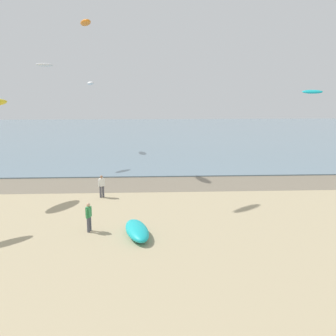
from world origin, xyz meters
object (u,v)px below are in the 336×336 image
(person_nearest_camera, at_px, (89,216))
(kite_aloft_6, at_px, (312,92))
(kite_aloft_2, at_px, (90,83))
(person_left_flank, at_px, (102,186))
(kite_aloft_4, at_px, (86,23))
(kite_aloft_5, at_px, (45,65))
(grounded_kite, at_px, (137,230))

(person_nearest_camera, height_order, kite_aloft_6, kite_aloft_6)
(person_nearest_camera, relative_size, kite_aloft_2, 0.64)
(person_nearest_camera, height_order, person_left_flank, same)
(kite_aloft_4, xyz_separation_m, kite_aloft_5, (-4.67, 2.54, -3.65))
(kite_aloft_4, distance_m, kite_aloft_6, 34.91)
(kite_aloft_6, bearing_deg, kite_aloft_2, -156.27)
(grounded_kite, bearing_deg, kite_aloft_6, -47.28)
(grounded_kite, height_order, kite_aloft_5, kite_aloft_5)
(kite_aloft_4, height_order, kite_aloft_6, kite_aloft_4)
(kite_aloft_6, bearing_deg, kite_aloft_4, -134.37)
(grounded_kite, height_order, kite_aloft_6, kite_aloft_6)
(kite_aloft_2, bearing_deg, grounded_kite, 4.18)
(grounded_kite, bearing_deg, kite_aloft_2, 0.61)
(person_nearest_camera, relative_size, kite_aloft_5, 0.83)
(kite_aloft_2, bearing_deg, person_left_flank, 1.38)
(person_nearest_camera, bearing_deg, kite_aloft_4, 98.01)
(person_nearest_camera, distance_m, grounded_kite, 2.95)
(kite_aloft_2, bearing_deg, kite_aloft_4, -0.94)
(grounded_kite, bearing_deg, person_left_flank, 8.18)
(person_nearest_camera, distance_m, kite_aloft_5, 22.51)
(grounded_kite, distance_m, kite_aloft_2, 32.03)
(kite_aloft_5, distance_m, kite_aloft_6, 37.45)
(kite_aloft_4, bearing_deg, person_nearest_camera, 172.37)
(kite_aloft_5, bearing_deg, grounded_kite, -114.47)
(person_nearest_camera, bearing_deg, grounded_kite, -16.70)
(person_left_flank, height_order, kite_aloft_4, kite_aloft_4)
(person_left_flank, height_order, grounded_kite, person_left_flank)
(kite_aloft_2, height_order, kite_aloft_5, kite_aloft_5)
(person_left_flank, xyz_separation_m, kite_aloft_5, (-6.88, 12.11, 9.57))
(kite_aloft_2, xyz_separation_m, kite_aloft_6, (31.31, 4.66, -1.11))
(kite_aloft_2, relative_size, kite_aloft_4, 0.94)
(kite_aloft_4, bearing_deg, grounded_kite, -179.31)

